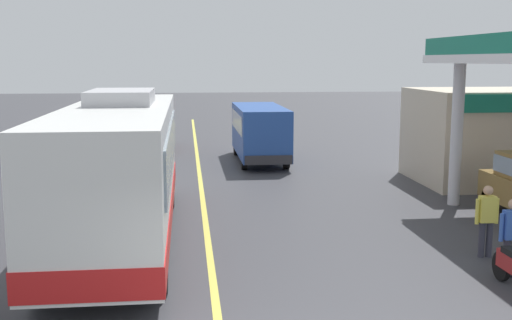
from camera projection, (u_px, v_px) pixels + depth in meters
name	position (u px, v px, depth m)	size (l,w,h in m)	color
ground	(198.00, 161.00, 28.00)	(120.00, 120.00, 0.00)	#38383D
lane_divider_stripe	(200.00, 182.00, 23.09)	(0.16, 50.00, 0.01)	#D8CC4C
coach_bus_main	(120.00, 171.00, 15.54)	(2.60, 11.04, 3.69)	white
minibus_opposing_lane	(260.00, 128.00, 27.65)	(2.04, 6.13, 2.44)	#264C9E
pedestrian_near_pump	(487.00, 217.00, 14.20)	(0.55, 0.22, 1.66)	#33333F
pedestrian_by_shop	(512.00, 234.00, 12.85)	(0.55, 0.22, 1.66)	#33333F
car_trailing_behind_bus	(150.00, 129.00, 31.58)	(1.70, 4.20, 1.82)	maroon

